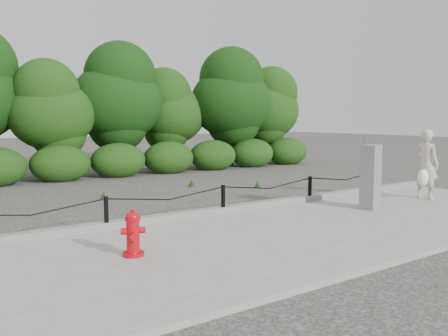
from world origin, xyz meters
TOP-DOWN VIEW (x-y plane):
  - ground at (0.00, 0.00)m, footprint 90.00×90.00m
  - sidewalk at (0.00, -2.00)m, footprint 14.00×4.00m
  - curb at (0.00, 0.05)m, footprint 14.00×0.22m
  - chain_barrier at (0.00, 0.00)m, footprint 10.06×0.06m
  - treeline at (0.48, 8.95)m, footprint 20.51×3.94m
  - fire_hydrant at (-2.77, -1.70)m, footprint 0.38×0.39m
  - pedestrian at (5.14, -1.30)m, footprint 0.71×0.63m
  - utility_cabinet at (2.95, -1.37)m, footprint 0.60×0.47m

SIDE VIEW (x-z plane):
  - ground at x=0.00m, z-range 0.00..0.00m
  - sidewalk at x=0.00m, z-range 0.00..0.08m
  - curb at x=0.00m, z-range 0.08..0.22m
  - fire_hydrant at x=-2.77m, z-range 0.06..0.73m
  - chain_barrier at x=0.00m, z-range 0.16..0.76m
  - utility_cabinet at x=2.95m, z-range 0.01..1.54m
  - pedestrian at x=5.14m, z-range 0.06..1.75m
  - treeline at x=0.48m, z-range 0.23..5.15m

